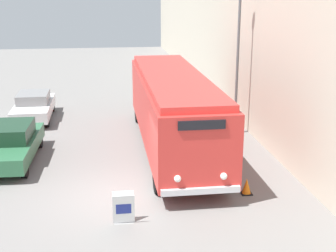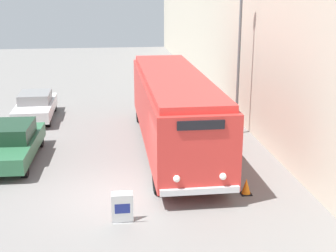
{
  "view_description": "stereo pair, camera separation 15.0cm",
  "coord_description": "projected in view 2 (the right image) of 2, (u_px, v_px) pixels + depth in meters",
  "views": [
    {
      "loc": [
        -0.34,
        -14.14,
        6.57
      ],
      "look_at": [
        1.85,
        1.6,
        1.86
      ],
      "focal_mm": 50.0,
      "sensor_mm": 36.0,
      "label": 1
    },
    {
      "loc": [
        -0.19,
        -14.16,
        6.57
      ],
      "look_at": [
        1.85,
        1.6,
        1.86
      ],
      "focal_mm": 50.0,
      "sensor_mm": 36.0,
      "label": 2
    }
  ],
  "objects": [
    {
      "name": "parked_car_mid",
      "position": [
        36.0,
        106.0,
        24.19
      ],
      "size": [
        1.83,
        4.47,
        1.38
      ],
      "rotation": [
        0.0,
        0.0,
        0.01
      ],
      "color": "black",
      "rests_on": "ground_plane"
    },
    {
      "name": "traffic_cone",
      "position": [
        246.0,
        187.0,
        15.42
      ],
      "size": [
        0.36,
        0.36,
        0.54
      ],
      "color": "black",
      "rests_on": "ground_plane"
    },
    {
      "name": "ground_plane",
      "position": [
        119.0,
        196.0,
        15.36
      ],
      "size": [
        80.0,
        80.0,
        0.0
      ],
      "primitive_type": "plane",
      "color": "slate"
    },
    {
      "name": "parked_car_near",
      "position": [
        12.0,
        143.0,
        18.25
      ],
      "size": [
        2.03,
        4.82,
        1.49
      ],
      "rotation": [
        0.0,
        0.0,
        -0.04
      ],
      "color": "black",
      "rests_on": "ground_plane"
    },
    {
      "name": "vintage_bus",
      "position": [
        173.0,
        107.0,
        19.39
      ],
      "size": [
        2.59,
        11.63,
        3.2
      ],
      "color": "black",
      "rests_on": "ground_plane"
    },
    {
      "name": "streetlamp",
      "position": [
        240.0,
        39.0,
        20.68
      ],
      "size": [
        0.36,
        0.36,
        6.84
      ],
      "color": "#595E60",
      "rests_on": "ground_plane"
    },
    {
      "name": "building_wall_right",
      "position": [
        235.0,
        52.0,
        24.73
      ],
      "size": [
        0.3,
        60.0,
        6.62
      ],
      "color": "beige",
      "rests_on": "ground_plane"
    },
    {
      "name": "sign_board",
      "position": [
        122.0,
        208.0,
        13.49
      ],
      "size": [
        0.63,
        0.35,
        0.94
      ],
      "color": "gray",
      "rests_on": "ground_plane"
    }
  ]
}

